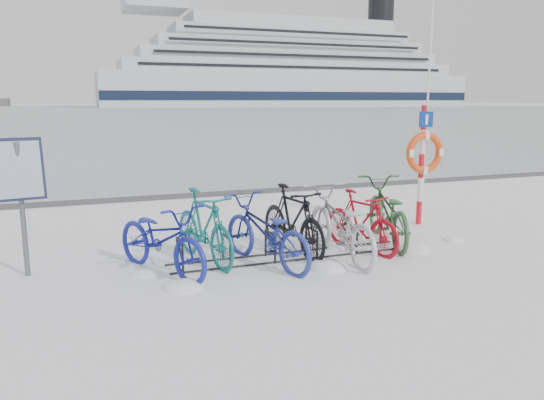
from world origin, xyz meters
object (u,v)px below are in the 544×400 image
Objects in this scene: bike_rack at (291,246)px; info_board at (19,178)px; lifebuoy_station at (424,153)px; cruise_ferry at (289,73)px.

bike_rack is 4.15m from info_board.
bike_rack is at bearing -160.33° from lifebuoy_station.
cruise_ferry reaches higher than bike_rack.
bike_rack is 3.78m from lifebuoy_station.
lifebuoy_station reaches higher than bike_rack.
bike_rack is 2.01× the size of info_board.
lifebuoy_station is 0.03× the size of cruise_ferry.
info_board is at bearing -113.14° from cruise_ferry.
bike_rack is 0.91× the size of lifebuoy_station.
bike_rack is at bearing -16.82° from info_board.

